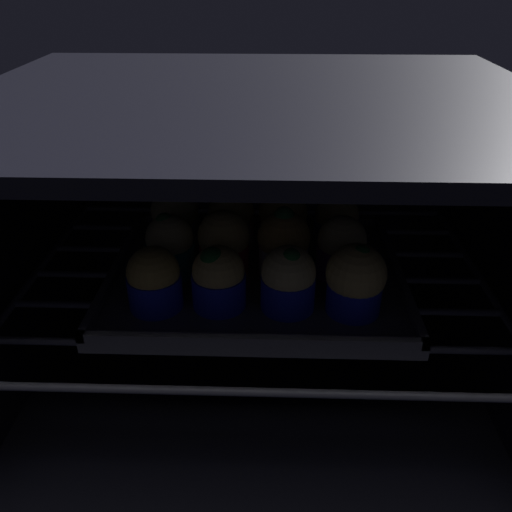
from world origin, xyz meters
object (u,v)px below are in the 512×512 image
muffin_row0_col1 (218,278)px  muffin_row2_col3 (336,223)px  muffin_row1_col3 (341,248)px  muffin_row2_col0 (175,217)px  muffin_row1_col1 (224,243)px  muffin_row1_col2 (284,244)px  muffin_row2_col1 (231,218)px  muffin_row0_col3 (355,280)px  muffin_row0_col0 (154,280)px  baking_tray (256,276)px  muffin_row2_col2 (283,219)px  muffin_row0_col2 (288,280)px  muffin_row1_col0 (170,246)px

muffin_row0_col1 → muffin_row2_col3: 19.07cm
muffin_row1_col3 → muffin_row2_col0: bearing=162.1°
muffin_row1_col1 → muffin_row1_col2: 6.80cm
muffin_row2_col1 → muffin_row2_col3: bearing=1.0°
muffin_row0_col1 → muffin_row1_col2: size_ratio=0.85×
muffin_row1_col2 → muffin_row1_col3: bearing=-0.0°
muffin_row0_col3 → muffin_row2_col3: (-0.47, 13.93, -0.44)cm
muffin_row0_col0 → muffin_row1_col1: muffin_row1_col1 is taller
muffin_row1_col1 → baking_tray: bearing=-0.1°
muffin_row2_col0 → muffin_row1_col2: bearing=-25.7°
muffin_row0_col3 → muffin_row2_col2: muffin_row2_col2 is taller
muffin_row2_col2 → muffin_row2_col3: muffin_row2_col2 is taller
muffin_row0_col2 → muffin_row0_col0: bearing=-179.0°
muffin_row2_col0 → muffin_row2_col2: 13.43cm
muffin_row0_col2 → muffin_row2_col3: size_ratio=1.06×
muffin_row0_col0 → muffin_row0_col1: 6.62cm
muffin_row1_col1 → muffin_row0_col1: bearing=-90.1°
muffin_row2_col1 → muffin_row2_col2: size_ratio=0.98×
muffin_row0_col0 → muffin_row1_col1: size_ratio=0.89×
muffin_row0_col0 → muffin_row0_col1: bearing=3.4°
muffin_row0_col1 → muffin_row2_col0: size_ratio=0.92×
muffin_row0_col2 → muffin_row2_col3: bearing=65.2°
muffin_row2_col3 → muffin_row0_col1: bearing=-135.1°
muffin_row0_col0 → muffin_row1_col0: bearing=85.6°
muffin_row0_col1 → muffin_row0_col3: muffin_row0_col3 is taller
baking_tray → muffin_row2_col0: muffin_row2_col0 is taller
muffin_row2_col3 → muffin_row2_col0: bearing=-179.1°
muffin_row0_col0 → baking_tray: bearing=34.0°
muffin_row2_col0 → muffin_row2_col1: 7.00cm
muffin_row0_col3 → muffin_row2_col3: size_ratio=1.11×
muffin_row0_col1 → muffin_row1_col2: bearing=44.5°
muffin_row0_col1 → muffin_row2_col2: bearing=62.3°
baking_tray → muffin_row0_col0: 12.94cm
baking_tray → muffin_row0_col3: (10.30, -7.00, 4.16)cm
muffin_row0_col2 → muffin_row0_col3: 6.79cm
baking_tray → muffin_row2_col1: bearing=116.4°
baking_tray → muffin_row2_col0: (-10.31, 6.62, 4.28)cm
muffin_row0_col3 → muffin_row2_col1: (-13.61, 13.69, 0.06)cm
muffin_row1_col0 → muffin_row1_col1: 6.13cm
muffin_row0_col1 → muffin_row1_col2: 9.56cm
muffin_row0_col2 → muffin_row1_col2: size_ratio=0.88×
muffin_row1_col1 → muffin_row2_col0: bearing=135.2°
muffin_row2_col0 → muffin_row2_col1: size_ratio=0.99×
muffin_row0_col2 → muffin_row2_col2: (-0.41, 13.08, 0.50)cm
muffin_row1_col0 → muffin_row2_col0: 6.92cm
muffin_row1_col2 → muffin_row2_col2: size_ratio=1.05×
muffin_row0_col3 → muffin_row2_col1: size_ratio=0.99×
muffin_row0_col1 → muffin_row1_col3: muffin_row1_col3 is taller
muffin_row1_col0 → muffin_row2_col2: 14.51cm
muffin_row0_col1 → muffin_row0_col2: bearing=-1.2°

